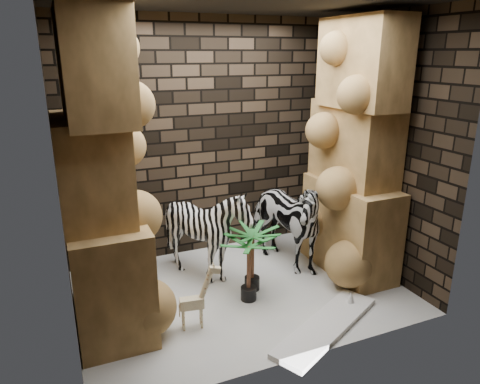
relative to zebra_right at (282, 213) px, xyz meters
name	(u,v)px	position (x,y,z in m)	size (l,w,h in m)	color
floor	(241,291)	(-0.71, -0.40, -0.69)	(3.50, 3.50, 0.00)	silver
ceiling	(242,2)	(-0.71, -0.40, 2.31)	(3.50, 3.50, 0.00)	black
wall_back	(202,140)	(-0.71, 0.85, 0.81)	(3.50, 3.50, 0.00)	black
wall_front	(306,196)	(-0.71, -1.65, 0.81)	(3.50, 3.50, 0.00)	black
wall_left	(57,180)	(-2.46, -0.40, 0.81)	(3.00, 3.00, 0.00)	black
wall_right	(379,147)	(1.04, -0.40, 0.81)	(3.00, 3.00, 0.00)	black
rock_pillar_left	(99,176)	(-2.11, -0.40, 0.81)	(0.68, 1.30, 3.00)	tan
rock_pillar_right	(355,150)	(0.71, -0.40, 0.81)	(0.58, 1.25, 3.00)	tan
zebra_right	(282,213)	(0.00, 0.00, 0.00)	(0.63, 1.17, 1.39)	white
zebra_left	(207,237)	(-0.95, 0.04, -0.17)	(0.93, 1.16, 1.05)	white
giraffe_toy	(192,296)	(-1.42, -0.84, -0.35)	(0.35, 0.12, 0.68)	beige
palm_front	(252,259)	(-0.58, -0.41, -0.32)	(0.36, 0.36, 0.75)	#146D1F
palm_back	(249,269)	(-0.71, -0.59, -0.33)	(0.36, 0.36, 0.72)	#146D1F
surfboard	(326,326)	(-0.23, -1.37, -0.67)	(1.45, 0.36, 0.05)	white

